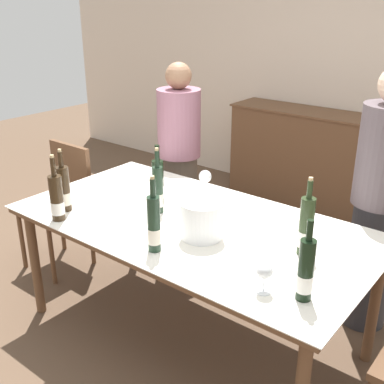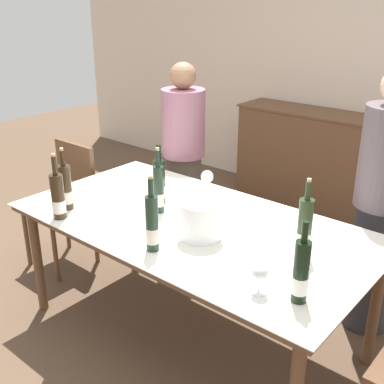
{
  "view_description": "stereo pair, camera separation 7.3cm",
  "coord_description": "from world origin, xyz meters",
  "px_view_note": "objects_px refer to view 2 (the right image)",
  "views": [
    {
      "loc": [
        1.53,
        -1.92,
        1.95
      ],
      "look_at": [
        0.0,
        0.0,
        0.95
      ],
      "focal_mm": 45.0,
      "sensor_mm": 36.0,
      "label": 1
    },
    {
      "loc": [
        1.59,
        -1.88,
        1.95
      ],
      "look_at": [
        0.0,
        0.0,
        0.95
      ],
      "focal_mm": 45.0,
      "sensor_mm": 36.0,
      "label": 2
    }
  ],
  "objects_px": {
    "wine_glass_0": "(260,274)",
    "sideboard_cabinet": "(315,159)",
    "wine_glass_2": "(207,177)",
    "wine_bottle_2": "(159,183)",
    "ice_bucket": "(201,218)",
    "chair_left_end": "(67,196)",
    "wine_bottle_4": "(66,188)",
    "wine_bottle_1": "(152,224)",
    "wine_bottle_0": "(304,229)",
    "wine_glass_1": "(209,201)",
    "wine_bottle_3": "(301,273)",
    "person_guest_left": "(382,207)",
    "wine_bottle_5": "(159,190)",
    "wine_bottle_6": "(58,197)",
    "person_host": "(184,162)",
    "dining_table": "(192,231)"
  },
  "relations": [
    {
      "from": "wine_glass_2",
      "to": "wine_bottle_2",
      "type": "bearing_deg",
      "value": -111.16
    },
    {
      "from": "wine_bottle_1",
      "to": "wine_bottle_2",
      "type": "relative_size",
      "value": 1.07
    },
    {
      "from": "dining_table",
      "to": "wine_glass_1",
      "type": "relative_size",
      "value": 15.01
    },
    {
      "from": "sideboard_cabinet",
      "to": "wine_bottle_6",
      "type": "bearing_deg",
      "value": -94.54
    },
    {
      "from": "wine_glass_2",
      "to": "dining_table",
      "type": "bearing_deg",
      "value": -62.64
    },
    {
      "from": "wine_bottle_5",
      "to": "sideboard_cabinet",
      "type": "bearing_deg",
      "value": 93.71
    },
    {
      "from": "wine_glass_1",
      "to": "chair_left_end",
      "type": "relative_size",
      "value": 0.15
    },
    {
      "from": "sideboard_cabinet",
      "to": "wine_glass_0",
      "type": "xyz_separation_m",
      "value": [
        1.07,
        -2.7,
        0.4
      ]
    },
    {
      "from": "dining_table",
      "to": "wine_bottle_1",
      "type": "height_order",
      "value": "wine_bottle_1"
    },
    {
      "from": "sideboard_cabinet",
      "to": "wine_bottle_1",
      "type": "bearing_deg",
      "value": -80.6
    },
    {
      "from": "wine_bottle_4",
      "to": "ice_bucket",
      "type": "bearing_deg",
      "value": 15.27
    },
    {
      "from": "sideboard_cabinet",
      "to": "person_guest_left",
      "type": "xyz_separation_m",
      "value": [
        1.17,
        -1.55,
        0.34
      ]
    },
    {
      "from": "sideboard_cabinet",
      "to": "wine_bottle_2",
      "type": "xyz_separation_m",
      "value": [
        0.07,
        -2.27,
        0.43
      ]
    },
    {
      "from": "wine_bottle_4",
      "to": "wine_glass_0",
      "type": "relative_size",
      "value": 2.71
    },
    {
      "from": "wine_bottle_0",
      "to": "wine_bottle_4",
      "type": "distance_m",
      "value": 1.41
    },
    {
      "from": "wine_glass_1",
      "to": "wine_glass_2",
      "type": "relative_size",
      "value": 0.89
    },
    {
      "from": "wine_bottle_4",
      "to": "wine_glass_2",
      "type": "distance_m",
      "value": 0.88
    },
    {
      "from": "wine_bottle_1",
      "to": "wine_glass_2",
      "type": "distance_m",
      "value": 0.81
    },
    {
      "from": "wine_glass_0",
      "to": "person_host",
      "type": "height_order",
      "value": "person_host"
    },
    {
      "from": "wine_bottle_6",
      "to": "wine_glass_2",
      "type": "distance_m",
      "value": 0.94
    },
    {
      "from": "ice_bucket",
      "to": "wine_glass_2",
      "type": "bearing_deg",
      "value": 125.43
    },
    {
      "from": "wine_bottle_0",
      "to": "wine_glass_0",
      "type": "distance_m",
      "value": 0.42
    },
    {
      "from": "wine_glass_0",
      "to": "sideboard_cabinet",
      "type": "bearing_deg",
      "value": 111.54
    },
    {
      "from": "wine_glass_2",
      "to": "person_guest_left",
      "type": "relative_size",
      "value": 0.09
    },
    {
      "from": "dining_table",
      "to": "wine_bottle_0",
      "type": "height_order",
      "value": "wine_bottle_0"
    },
    {
      "from": "sideboard_cabinet",
      "to": "person_host",
      "type": "bearing_deg",
      "value": -103.72
    },
    {
      "from": "wine_glass_1",
      "to": "person_guest_left",
      "type": "height_order",
      "value": "person_guest_left"
    },
    {
      "from": "wine_glass_2",
      "to": "wine_glass_1",
      "type": "bearing_deg",
      "value": -49.46
    },
    {
      "from": "wine_bottle_0",
      "to": "ice_bucket",
      "type": "bearing_deg",
      "value": -161.34
    },
    {
      "from": "sideboard_cabinet",
      "to": "wine_bottle_3",
      "type": "bearing_deg",
      "value": -65.14
    },
    {
      "from": "wine_bottle_2",
      "to": "wine_bottle_4",
      "type": "bearing_deg",
      "value": -131.29
    },
    {
      "from": "wine_bottle_4",
      "to": "wine_bottle_5",
      "type": "xyz_separation_m",
      "value": [
        0.45,
        0.32,
        0.01
      ]
    },
    {
      "from": "wine_bottle_0",
      "to": "wine_bottle_3",
      "type": "relative_size",
      "value": 1.1
    },
    {
      "from": "dining_table",
      "to": "wine_bottle_6",
      "type": "height_order",
      "value": "wine_bottle_6"
    },
    {
      "from": "wine_bottle_5",
      "to": "chair_left_end",
      "type": "distance_m",
      "value": 1.15
    },
    {
      "from": "wine_bottle_5",
      "to": "person_host",
      "type": "height_order",
      "value": "person_host"
    },
    {
      "from": "wine_bottle_2",
      "to": "wine_bottle_6",
      "type": "height_order",
      "value": "wine_bottle_6"
    },
    {
      "from": "wine_bottle_0",
      "to": "wine_glass_1",
      "type": "distance_m",
      "value": 0.63
    },
    {
      "from": "wine_bottle_0",
      "to": "wine_glass_1",
      "type": "height_order",
      "value": "wine_bottle_0"
    },
    {
      "from": "wine_bottle_4",
      "to": "wine_bottle_3",
      "type": "bearing_deg",
      "value": 1.82
    },
    {
      "from": "dining_table",
      "to": "wine_bottle_6",
      "type": "distance_m",
      "value": 0.78
    },
    {
      "from": "dining_table",
      "to": "wine_glass_1",
      "type": "height_order",
      "value": "wine_glass_1"
    },
    {
      "from": "wine_bottle_0",
      "to": "wine_glass_0",
      "type": "bearing_deg",
      "value": -87.93
    },
    {
      "from": "ice_bucket",
      "to": "wine_bottle_1",
      "type": "bearing_deg",
      "value": -109.9
    },
    {
      "from": "ice_bucket",
      "to": "chair_left_end",
      "type": "height_order",
      "value": "ice_bucket"
    },
    {
      "from": "wine_bottle_2",
      "to": "wine_glass_0",
      "type": "xyz_separation_m",
      "value": [
        1.0,
        -0.43,
        -0.04
      ]
    },
    {
      "from": "wine_bottle_2",
      "to": "wine_glass_2",
      "type": "height_order",
      "value": "wine_bottle_2"
    },
    {
      "from": "wine_bottle_0",
      "to": "wine_bottle_3",
      "type": "bearing_deg",
      "value": -63.98
    },
    {
      "from": "dining_table",
      "to": "person_guest_left",
      "type": "xyz_separation_m",
      "value": [
        0.78,
        0.79,
        0.1
      ]
    },
    {
      "from": "ice_bucket",
      "to": "wine_bottle_4",
      "type": "height_order",
      "value": "wine_bottle_4"
    }
  ]
}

